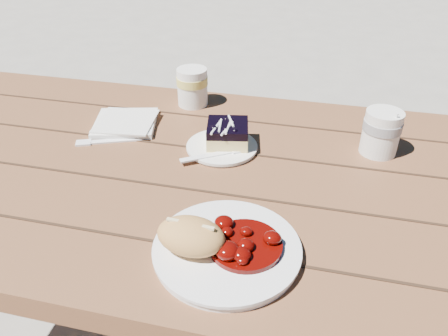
% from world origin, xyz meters
% --- Properties ---
extents(picnic_table, '(2.00, 1.55, 0.75)m').
position_xyz_m(picnic_table, '(0.00, -0.00, 0.59)').
color(picnic_table, brown).
rests_on(picnic_table, ground).
extents(main_plate, '(0.24, 0.24, 0.02)m').
position_xyz_m(main_plate, '(-0.02, -0.24, 0.76)').
color(main_plate, white).
rests_on(main_plate, picnic_table).
extents(goulash_stew, '(0.12, 0.12, 0.04)m').
position_xyz_m(goulash_stew, '(0.01, -0.23, 0.79)').
color(goulash_stew, '#540603').
rests_on(goulash_stew, main_plate).
extents(bread_roll, '(0.12, 0.08, 0.06)m').
position_xyz_m(bread_roll, '(-0.07, -0.26, 0.80)').
color(bread_roll, tan).
rests_on(bread_roll, main_plate).
extents(dessert_plate, '(0.16, 0.16, 0.01)m').
position_xyz_m(dessert_plate, '(-0.10, 0.09, 0.76)').
color(dessert_plate, white).
rests_on(dessert_plate, picnic_table).
extents(blueberry_cake, '(0.11, 0.11, 0.05)m').
position_xyz_m(blueberry_cake, '(-0.09, 0.10, 0.79)').
color(blueberry_cake, '#EED582').
rests_on(blueberry_cake, dessert_plate).
extents(fork_dessert, '(0.15, 0.11, 0.00)m').
position_xyz_m(fork_dessert, '(-0.12, 0.03, 0.76)').
color(fork_dessert, white).
rests_on(fork_dessert, dessert_plate).
extents(coffee_cup, '(0.08, 0.08, 0.10)m').
position_xyz_m(coffee_cup, '(0.25, 0.16, 0.80)').
color(coffee_cup, white).
rests_on(coffee_cup, picnic_table).
extents(napkin_stack, '(0.18, 0.18, 0.01)m').
position_xyz_m(napkin_stack, '(-0.37, 0.15, 0.76)').
color(napkin_stack, white).
rests_on(napkin_stack, picnic_table).
extents(fork_table, '(0.16, 0.08, 0.00)m').
position_xyz_m(fork_table, '(-0.36, 0.07, 0.75)').
color(fork_table, white).
rests_on(fork_table, picnic_table).
extents(second_cup, '(0.08, 0.08, 0.10)m').
position_xyz_m(second_cup, '(-0.24, 0.31, 0.80)').
color(second_cup, white).
rests_on(second_cup, picnic_table).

